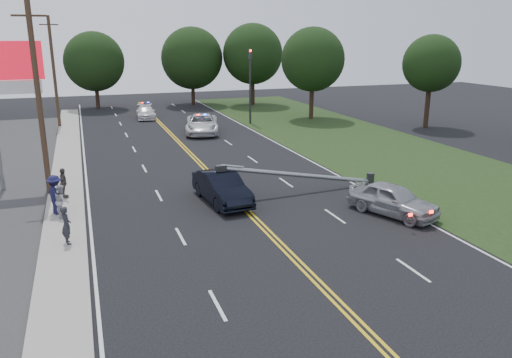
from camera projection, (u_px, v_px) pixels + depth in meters
name	position (u px, v px, depth m)	size (l,w,h in m)	color
ground	(298.00, 262.00, 18.87)	(120.00, 120.00, 0.00)	black
sidewalk	(65.00, 204.00, 25.23)	(1.80, 70.00, 0.12)	#9C968C
grass_verge	(426.00, 168.00, 32.25)	(12.00, 80.00, 0.01)	black
centerline_yellow	(225.00, 189.00, 27.93)	(0.36, 80.00, 0.00)	gold
pylon_sign	(13.00, 80.00, 26.54)	(3.20, 0.35, 8.00)	gray
traffic_signal	(250.00, 80.00, 47.54)	(0.28, 0.41, 7.05)	#2D2D30
fallen_streetlight	(309.00, 175.00, 27.20)	(9.36, 0.44, 1.91)	#2D2D30
utility_pole_mid	(39.00, 100.00, 25.39)	(1.60, 0.28, 10.00)	#382619
utility_pole_far	(54.00, 72.00, 45.33)	(1.60, 0.28, 10.00)	#382619
tree_6	(94.00, 62.00, 57.24)	(6.78, 6.78, 8.78)	black
tree_7	(192.00, 58.00, 60.40)	(7.43, 7.43, 9.34)	black
tree_8	(253.00, 54.00, 60.24)	(7.24, 7.24, 9.74)	black
tree_9	(313.00, 60.00, 49.88)	(6.37, 6.37, 9.15)	black
tree_13	(431.00, 64.00, 45.05)	(5.13, 5.13, 8.41)	black
crashed_sedan	(222.00, 188.00, 25.47)	(1.68, 4.80, 1.58)	black
waiting_sedan	(393.00, 200.00, 23.72)	(1.79, 4.44, 1.51)	#9A9DA2
emergency_a	(202.00, 124.00, 43.58)	(2.73, 5.93, 1.65)	silver
emergency_b	(146.00, 112.00, 51.42)	(1.81, 4.46, 1.29)	silver
bystander_a	(66.00, 225.00, 20.08)	(0.58, 0.38, 1.59)	#25262D
bystander_b	(62.00, 201.00, 23.06)	(0.76, 0.59, 1.56)	#A3A3A8
bystander_c	(55.00, 195.00, 23.41)	(1.23, 0.70, 1.90)	#1B1A42
bystander_d	(63.00, 183.00, 25.82)	(0.93, 0.39, 1.58)	#504540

